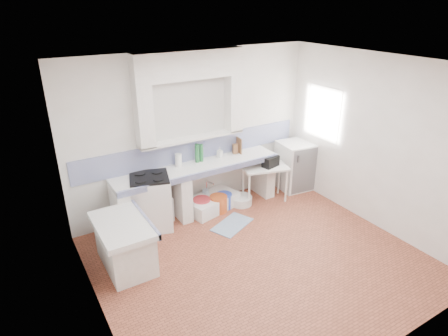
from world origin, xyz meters
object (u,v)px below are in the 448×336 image
sink (212,203)px  fridge (295,165)px  side_table (264,183)px  stove (151,203)px

sink → fridge: (1.86, -0.08, 0.36)m
side_table → fridge: (0.84, 0.12, 0.13)m
side_table → fridge: size_ratio=0.86×
sink → side_table: 1.07m
stove → side_table: (2.16, -0.22, -0.10)m
side_table → fridge: bearing=24.7°
fridge → sink: bearing=-176.0°
side_table → sink: bearing=-175.0°
side_table → fridge: fridge is taller
sink → fridge: fridge is taller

